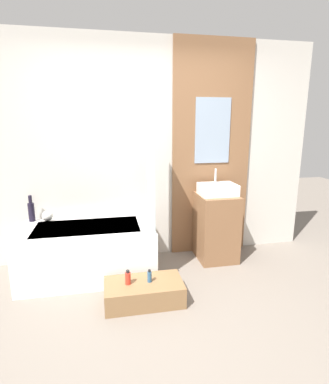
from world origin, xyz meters
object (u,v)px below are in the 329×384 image
Objects in this scene: vase_round_light at (47,216)px; bottle_soap_primary at (128,278)px; bathtub at (89,250)px; bottle_soap_secondary at (149,276)px; sink at (218,189)px; vase_tall_dark at (31,211)px; wooden_step_bench at (144,292)px.

vase_round_light is 1.28m from bottle_soap_primary.
bathtub is 10.22× the size of bottle_soap_primary.
vase_round_light reaches higher than bathtub.
bottle_soap_secondary is at bearing -41.71° from vase_round_light.
sink is at bearing 4.70° from bathtub.
bottle_soap_secondary is at bearing -38.16° from vase_tall_dark.
vase_tall_dark is (-0.62, 0.30, 0.40)m from bathtub.
wooden_step_bench is at bearing -142.30° from sink.
vase_tall_dark is 2.53× the size of vase_round_light.
wooden_step_bench is (0.52, -0.64, -0.18)m from bathtub.
vase_tall_dark is at bearing 175.24° from sink.
bathtub is 1.94× the size of wooden_step_bench.
sink is 3.49× the size of bottle_soap_secondary.
bathtub is at bearing 132.14° from bottle_soap_secondary.
wooden_step_bench is at bearing 0.00° from bottle_soap_primary.
vase_round_light is at bearing 175.55° from sink.
vase_tall_dark is 2.45× the size of bottle_soap_secondary.
bathtub is 11.51× the size of bottle_soap_secondary.
wooden_step_bench is 1.70× the size of sink.
vase_round_light reaches higher than bottle_soap_primary.
bottle_soap_secondary reaches higher than wooden_step_bench.
bottle_soap_primary reaches higher than wooden_step_bench.
sink reaches higher than wooden_step_bench.
sink is 3.61× the size of vase_round_light.
bottle_soap_primary is (-0.14, 0.00, 0.16)m from wooden_step_bench.
bottle_soap_primary is at bearing -59.35° from bathtub.
vase_tall_dark is at bearing 141.84° from bottle_soap_secondary.
bottle_soap_secondary is (0.20, 0.00, -0.01)m from bottle_soap_primary.
bathtub is at bearing 129.34° from wooden_step_bench.
vase_round_light is at bearing -8.37° from vase_tall_dark.
bathtub is 0.74m from bottle_soap_primary.
vase_round_light is (-0.97, 0.91, 0.52)m from wooden_step_bench.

